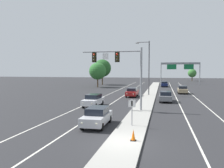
{
  "coord_description": "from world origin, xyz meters",
  "views": [
    {
      "loc": [
        2.41,
        -14.25,
        4.77
      ],
      "look_at": [
        -3.2,
        10.68,
        3.2
      ],
      "focal_mm": 36.38,
      "sensor_mm": 36.0,
      "label": 1
    }
  ],
  "objects_px": {
    "tree_far_left_c": "(102,68)",
    "tree_far_left_a": "(98,71)",
    "car_receding_grey": "(166,96)",
    "median_sign_post": "(132,108)",
    "overhead_signal_mast": "(122,65)",
    "traffic_cone_median_nose": "(133,135)",
    "tree_far_right_c": "(192,73)",
    "car_oncoming_silver": "(97,116)",
    "car_oncoming_white": "(93,100)",
    "car_receding_tan": "(183,90)",
    "street_lamp_median": "(148,65)",
    "car_receding_navy": "(164,84)",
    "highway_sign_gantry": "(180,66)",
    "car_oncoming_red": "(132,92)"
  },
  "relations": [
    {
      "from": "highway_sign_gantry",
      "to": "tree_far_right_c",
      "type": "height_order",
      "value": "highway_sign_gantry"
    },
    {
      "from": "car_receding_grey",
      "to": "car_receding_tan",
      "type": "relative_size",
      "value": 1.0
    },
    {
      "from": "overhead_signal_mast",
      "to": "car_oncoming_silver",
      "type": "bearing_deg",
      "value": -95.64
    },
    {
      "from": "overhead_signal_mast",
      "to": "car_receding_tan",
      "type": "distance_m",
      "value": 23.95
    },
    {
      "from": "overhead_signal_mast",
      "to": "tree_far_left_a",
      "type": "xyz_separation_m",
      "value": [
        -12.95,
        34.27,
        -0.84
      ]
    },
    {
      "from": "tree_far_right_c",
      "to": "car_oncoming_silver",
      "type": "bearing_deg",
      "value": -101.79
    },
    {
      "from": "car_oncoming_red",
      "to": "street_lamp_median",
      "type": "bearing_deg",
      "value": 44.12
    },
    {
      "from": "car_oncoming_red",
      "to": "tree_far_right_c",
      "type": "distance_m",
      "value": 66.32
    },
    {
      "from": "traffic_cone_median_nose",
      "to": "tree_far_right_c",
      "type": "distance_m",
      "value": 90.73
    },
    {
      "from": "car_receding_grey",
      "to": "car_receding_navy",
      "type": "distance_m",
      "value": 31.27
    },
    {
      "from": "highway_sign_gantry",
      "to": "tree_far_left_c",
      "type": "relative_size",
      "value": 1.61
    },
    {
      "from": "car_oncoming_silver",
      "to": "traffic_cone_median_nose",
      "type": "relative_size",
      "value": 6.08
    },
    {
      "from": "street_lamp_median",
      "to": "car_receding_grey",
      "type": "relative_size",
      "value": 2.23
    },
    {
      "from": "car_receding_navy",
      "to": "traffic_cone_median_nose",
      "type": "xyz_separation_m",
      "value": [
        -2.27,
        -51.65,
        -0.31
      ]
    },
    {
      "from": "street_lamp_median",
      "to": "tree_far_left_c",
      "type": "relative_size",
      "value": 1.21
    },
    {
      "from": "car_receding_navy",
      "to": "tree_far_right_c",
      "type": "bearing_deg",
      "value": 72.46
    },
    {
      "from": "car_oncoming_red",
      "to": "car_receding_grey",
      "type": "height_order",
      "value": "same"
    },
    {
      "from": "highway_sign_gantry",
      "to": "car_oncoming_white",
      "type": "bearing_deg",
      "value": -105.27
    },
    {
      "from": "overhead_signal_mast",
      "to": "car_oncoming_white",
      "type": "bearing_deg",
      "value": 151.45
    },
    {
      "from": "car_receding_grey",
      "to": "median_sign_post",
      "type": "bearing_deg",
      "value": -100.1
    },
    {
      "from": "tree_far_left_a",
      "to": "tree_far_right_c",
      "type": "distance_m",
      "value": 53.08
    },
    {
      "from": "car_receding_navy",
      "to": "highway_sign_gantry",
      "type": "height_order",
      "value": "highway_sign_gantry"
    },
    {
      "from": "overhead_signal_mast",
      "to": "tree_far_left_c",
      "type": "distance_m",
      "value": 47.52
    },
    {
      "from": "median_sign_post",
      "to": "highway_sign_gantry",
      "type": "relative_size",
      "value": 0.17
    },
    {
      "from": "median_sign_post",
      "to": "car_oncoming_silver",
      "type": "height_order",
      "value": "median_sign_post"
    },
    {
      "from": "car_receding_grey",
      "to": "car_receding_tan",
      "type": "bearing_deg",
      "value": 75.01
    },
    {
      "from": "median_sign_post",
      "to": "car_receding_grey",
      "type": "xyz_separation_m",
      "value": [
        2.91,
        16.35,
        -0.77
      ]
    },
    {
      "from": "car_receding_grey",
      "to": "traffic_cone_median_nose",
      "type": "distance_m",
      "value": 20.51
    },
    {
      "from": "car_oncoming_white",
      "to": "car_receding_navy",
      "type": "relative_size",
      "value": 1.0
    },
    {
      "from": "tree_far_left_c",
      "to": "tree_far_left_a",
      "type": "distance_m",
      "value": 11.12
    },
    {
      "from": "tree_far_left_c",
      "to": "tree_far_right_c",
      "type": "distance_m",
      "value": 45.63
    },
    {
      "from": "car_receding_navy",
      "to": "highway_sign_gantry",
      "type": "bearing_deg",
      "value": 71.57
    },
    {
      "from": "traffic_cone_median_nose",
      "to": "car_oncoming_silver",
      "type": "bearing_deg",
      "value": 132.92
    },
    {
      "from": "car_oncoming_red",
      "to": "highway_sign_gantry",
      "type": "relative_size",
      "value": 0.34
    },
    {
      "from": "car_oncoming_silver",
      "to": "car_oncoming_red",
      "type": "height_order",
      "value": "same"
    },
    {
      "from": "tree_far_left_a",
      "to": "car_receding_grey",
      "type": "bearing_deg",
      "value": -54.58
    },
    {
      "from": "overhead_signal_mast",
      "to": "median_sign_post",
      "type": "relative_size",
      "value": 3.27
    },
    {
      "from": "tree_far_right_c",
      "to": "car_receding_tan",
      "type": "bearing_deg",
      "value": -98.59
    },
    {
      "from": "car_oncoming_silver",
      "to": "car_oncoming_white",
      "type": "bearing_deg",
      "value": 109.15
    },
    {
      "from": "tree_far_left_a",
      "to": "overhead_signal_mast",
      "type": "bearing_deg",
      "value": -69.3
    },
    {
      "from": "car_oncoming_silver",
      "to": "tree_far_left_a",
      "type": "height_order",
      "value": "tree_far_left_a"
    },
    {
      "from": "car_oncoming_silver",
      "to": "car_receding_grey",
      "type": "distance_m",
      "value": 17.51
    },
    {
      "from": "car_oncoming_red",
      "to": "car_receding_tan",
      "type": "bearing_deg",
      "value": 39.79
    },
    {
      "from": "tree_far_left_c",
      "to": "tree_far_left_a",
      "type": "height_order",
      "value": "tree_far_left_c"
    },
    {
      "from": "highway_sign_gantry",
      "to": "tree_far_right_c",
      "type": "bearing_deg",
      "value": 73.12
    },
    {
      "from": "car_oncoming_white",
      "to": "car_receding_navy",
      "type": "height_order",
      "value": "same"
    },
    {
      "from": "tree_far_left_c",
      "to": "tree_far_left_a",
      "type": "xyz_separation_m",
      "value": [
        1.63,
        -10.97,
        -0.91
      ]
    },
    {
      "from": "tree_far_right_c",
      "to": "median_sign_post",
      "type": "bearing_deg",
      "value": -99.87
    },
    {
      "from": "car_receding_navy",
      "to": "tree_far_right_c",
      "type": "distance_m",
      "value": 39.84
    },
    {
      "from": "overhead_signal_mast",
      "to": "street_lamp_median",
      "type": "distance_m",
      "value": 16.75
    }
  ]
}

